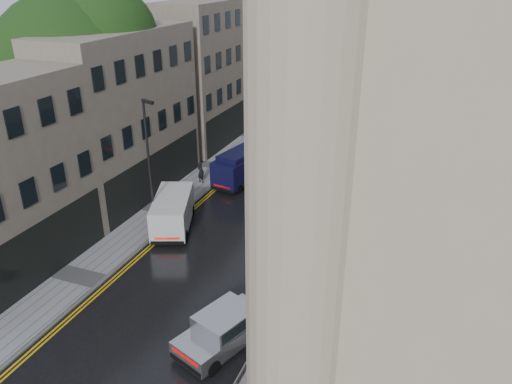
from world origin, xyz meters
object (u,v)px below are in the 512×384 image
Objects in this scene: cream_bus at (294,153)px; lamp_post_near at (150,169)px; tree_far at (177,70)px; white_van at (152,225)px; silver_hatchback at (182,337)px; pedestrian at (201,172)px; navy_van at (217,171)px; white_lorry at (358,116)px; lamp_post_far at (265,92)px; tree_near at (74,95)px.

lamp_post_near reaches higher than cream_bus.
white_van is at bearing -65.72° from tree_far.
silver_hatchback is 17.67m from pedestrian.
tree_far is at bearing 139.20° from silver_hatchback.
navy_van is at bearing -133.23° from cream_bus.
navy_van is 3.18× the size of pedestrian.
lamp_post_far reaches higher than white_lorry.
lamp_post_near is at bearing 95.07° from white_van.
navy_van is at bearing -48.54° from tree_far.
lamp_post_far is at bearing -170.71° from white_lorry.
lamp_post_far is (-5.01, 7.17, 2.71)m from cream_bus.
pedestrian is at bearing -110.73° from lamp_post_far.
pedestrian is (-8.55, -14.81, -1.18)m from white_lorry.
white_van is 8.41m from navy_van.
navy_van is at bearing 67.63° from white_van.
navy_van is at bearing -104.08° from lamp_post_far.
tree_near is at bearing 47.20° from pedestrian.
white_lorry reaches higher than cream_bus.
lamp_post_near is at bearing -24.27° from tree_near.
pedestrian is at bearing -142.75° from cream_bus.
pedestrian is (6.93, 4.08, -6.03)m from tree_near.
cream_bus is 6.57m from navy_van.
navy_van is (-7.12, -15.00, -0.79)m from white_lorry.
pedestrian is 0.20× the size of lamp_post_far.
silver_hatchback is 0.54× the size of lamp_post_far.
lamp_post_near is (7.38, -16.46, -2.10)m from tree_far.
tree_near reaches higher than white_lorry.
pedestrian is at bearing -176.65° from navy_van.
navy_van is 0.62× the size of lamp_post_far.
tree_far reaches higher than lamp_post_far.
tree_near is 10.05m from pedestrian.
cream_bus is at bearing 114.97° from silver_hatchback.
silver_hatchback is (14.00, -24.98, -5.39)m from tree_far.
tree_far is 18.16m from lamp_post_near.
tree_far is 2.86× the size of silver_hatchback.
navy_van reaches higher than white_van.
navy_van is 0.63× the size of lamp_post_near.
tree_near reaches higher than cream_bus.
tree_far is 16.79m from white_lorry.
tree_near is 24.89m from white_lorry.
white_lorry is 17.14m from pedestrian.
white_van is at bearing -28.83° from tree_near.
cream_bus is at bearing -18.13° from tree_far.
cream_bus is at bearing -121.44° from pedestrian.
white_lorry is at bearing 107.75° from silver_hatchback.
cream_bus reaches higher than pedestrian.
white_van is at bearing -116.52° from white_lorry.
navy_van reaches higher than silver_hatchback.
tree_near is 1.73× the size of lamp_post_near.
pedestrian is 0.20× the size of lamp_post_near.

